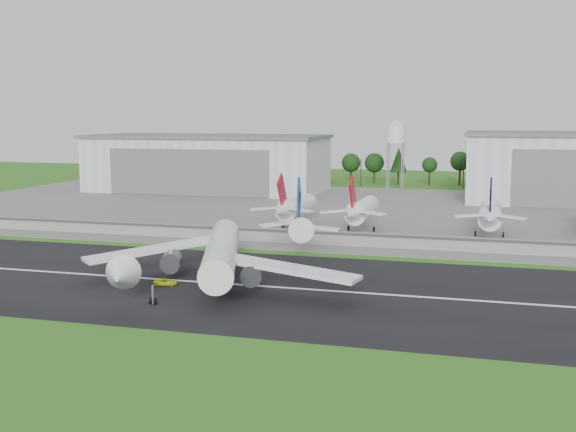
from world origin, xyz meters
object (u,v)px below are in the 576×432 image
(ground_vehicle, at_px, (165,282))
(parked_jet_red_a, at_px, (294,208))
(main_airliner, at_px, (220,259))
(parked_jet_red_b, at_px, (360,210))
(parked_jet_navy, at_px, (490,214))

(ground_vehicle, distance_m, parked_jet_red_a, 71.17)
(main_airliner, height_order, parked_jet_red_b, main_airliner)
(ground_vehicle, height_order, parked_jet_red_b, parked_jet_red_b)
(parked_jet_red_a, bearing_deg, parked_jet_navy, 0.02)
(parked_jet_red_a, height_order, parked_jet_red_b, parked_jet_red_a)
(ground_vehicle, distance_m, parked_jet_navy, 91.36)
(main_airliner, relative_size, parked_jet_red_b, 1.84)
(ground_vehicle, relative_size, parked_jet_navy, 0.14)
(ground_vehicle, bearing_deg, parked_jet_navy, -58.33)
(ground_vehicle, bearing_deg, parked_jet_red_a, -23.48)
(ground_vehicle, height_order, parked_jet_navy, parked_jet_navy)
(parked_jet_red_b, relative_size, parked_jet_navy, 1.00)
(main_airliner, bearing_deg, parked_jet_red_b, -120.82)
(main_airliner, relative_size, parked_jet_navy, 1.84)
(parked_jet_navy, bearing_deg, main_airliner, -125.67)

